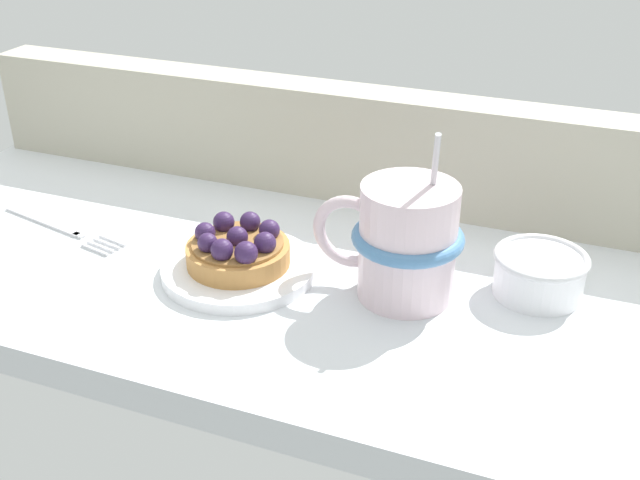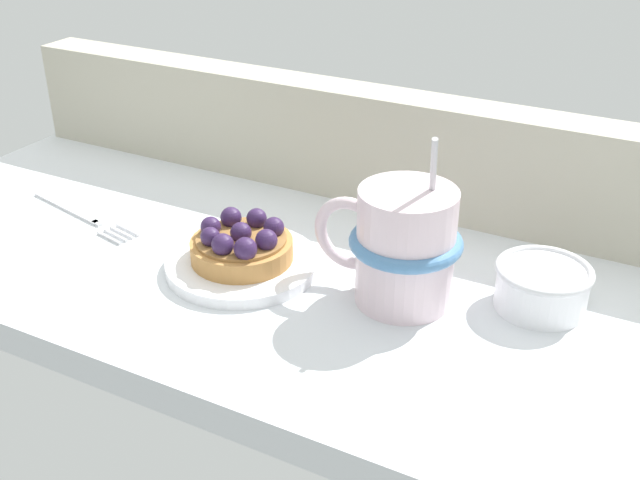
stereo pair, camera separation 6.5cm
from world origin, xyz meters
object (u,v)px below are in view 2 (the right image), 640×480
dessert_fork (82,215)px  sugar_bowl (542,286)px  raspberry_tart (241,244)px  dessert_plate (243,264)px  coffee_mug (402,246)px

dessert_fork → sugar_bowl: sugar_bowl is taller
raspberry_tart → dessert_plate: bearing=118.8°
raspberry_tart → sugar_bowl: 25.68cm
coffee_mug → sugar_bowl: 11.84cm
raspberry_tart → coffee_mug: bearing=8.1°
dessert_plate → raspberry_tart: (0.02, -0.03, 2.03)cm
dessert_fork → sugar_bowl: bearing=6.5°
dessert_plate → coffee_mug: size_ratio=0.92×
coffee_mug → dessert_plate: bearing=-172.0°
raspberry_tart → coffee_mug: coffee_mug is taller
raspberry_tart → dessert_fork: 20.12cm
sugar_bowl → dessert_fork: bearing=-173.5°
dessert_plate → raspberry_tart: size_ratio=1.50×
dessert_plate → sugar_bowl: 25.74cm
dessert_plate → coffee_mug: coffee_mug is taller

